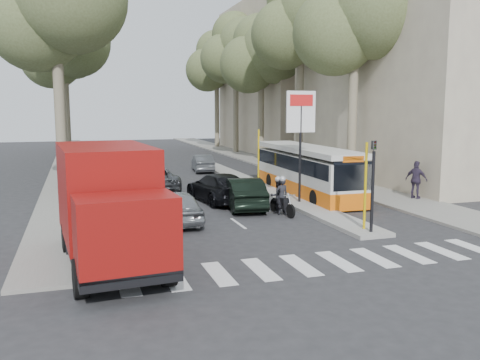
% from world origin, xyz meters
% --- Properties ---
extents(ground, '(120.00, 120.00, 0.00)m').
position_xyz_m(ground, '(0.00, 0.00, 0.00)').
color(ground, '#28282B').
rests_on(ground, ground).
extents(sidewalk_right, '(3.20, 70.00, 0.12)m').
position_xyz_m(sidewalk_right, '(8.60, 25.00, 0.06)').
color(sidewalk_right, gray).
rests_on(sidewalk_right, ground).
extents(median_left, '(2.40, 64.00, 0.12)m').
position_xyz_m(median_left, '(-8.00, 28.00, 0.06)').
color(median_left, gray).
rests_on(median_left, ground).
extents(traffic_island, '(1.50, 26.00, 0.16)m').
position_xyz_m(traffic_island, '(3.25, 11.00, 0.08)').
color(traffic_island, gray).
rests_on(traffic_island, ground).
extents(building_near, '(11.00, 18.00, 18.00)m').
position_xyz_m(building_near, '(15.50, 12.00, 9.00)').
color(building_near, beige).
rests_on(building_near, ground).
extents(building_far, '(11.00, 20.00, 16.00)m').
position_xyz_m(building_far, '(15.50, 34.00, 8.00)').
color(building_far, '#B7A88E').
rests_on(building_far, ground).
extents(billboard, '(1.50, 12.10, 5.60)m').
position_xyz_m(billboard, '(3.25, 5.00, 3.70)').
color(billboard, yellow).
rests_on(billboard, ground).
extents(traffic_light_island, '(0.16, 0.41, 3.60)m').
position_xyz_m(traffic_light_island, '(3.25, -1.50, 2.49)').
color(traffic_light_island, black).
rests_on(traffic_light_island, ground).
extents(traffic_light_left, '(0.16, 0.41, 3.60)m').
position_xyz_m(traffic_light_left, '(-7.60, -1.00, 2.49)').
color(traffic_light_left, black).
rests_on(traffic_light_left, ground).
extents(tree_l_a, '(7.40, 7.20, 14.10)m').
position_xyz_m(tree_l_a, '(-7.87, 12.11, 10.38)').
color(tree_l_a, '#6B604C').
rests_on(tree_l_a, ground).
extents(tree_l_b, '(7.40, 7.20, 14.88)m').
position_xyz_m(tree_l_b, '(-7.97, 20.11, 11.07)').
color(tree_l_b, '#6B604C').
rests_on(tree_l_b, ground).
extents(tree_l_c, '(7.40, 7.20, 13.71)m').
position_xyz_m(tree_l_c, '(-7.77, 28.11, 10.04)').
color(tree_l_c, '#6B604C').
rests_on(tree_l_c, ground).
extents(tree_l_d, '(7.40, 7.20, 15.66)m').
position_xyz_m(tree_l_d, '(-7.87, 36.11, 11.76)').
color(tree_l_d, '#6B604C').
rests_on(tree_l_d, ground).
extents(tree_l_e, '(7.40, 7.20, 14.49)m').
position_xyz_m(tree_l_e, '(-7.97, 44.11, 10.73)').
color(tree_l_e, '#6B604C').
rests_on(tree_l_e, ground).
extents(tree_r_a, '(7.40, 7.20, 14.10)m').
position_xyz_m(tree_r_a, '(9.13, 10.11, 10.38)').
color(tree_r_a, '#6B604C').
rests_on(tree_r_a, ground).
extents(tree_r_b, '(7.40, 7.20, 15.27)m').
position_xyz_m(tree_r_b, '(9.23, 18.11, 11.42)').
color(tree_r_b, '#6B604C').
rests_on(tree_r_b, ground).
extents(tree_r_c, '(7.40, 7.20, 13.32)m').
position_xyz_m(tree_r_c, '(9.03, 26.11, 9.69)').
color(tree_r_c, '#6B604C').
rests_on(tree_r_c, ground).
extents(tree_r_d, '(7.40, 7.20, 14.88)m').
position_xyz_m(tree_r_d, '(9.13, 34.11, 11.07)').
color(tree_r_d, '#6B604C').
rests_on(tree_r_d, ground).
extents(tree_r_e, '(7.40, 7.20, 14.10)m').
position_xyz_m(tree_r_e, '(9.23, 42.11, 10.38)').
color(tree_r_e, '#6B604C').
rests_on(tree_r_e, ground).
extents(silver_hatchback, '(1.75, 4.16, 1.41)m').
position_xyz_m(silver_hatchback, '(-3.33, 2.88, 0.70)').
color(silver_hatchback, '#999CA0').
rests_on(silver_hatchback, ground).
extents(dark_hatchback, '(2.18, 4.69, 1.49)m').
position_xyz_m(dark_hatchback, '(0.31, 5.00, 0.74)').
color(dark_hatchback, black).
rests_on(dark_hatchback, ground).
extents(queue_car_a, '(2.49, 5.02, 1.37)m').
position_xyz_m(queue_car_a, '(-2.94, 11.81, 0.68)').
color(queue_car_a, '#4A4D52').
rests_on(queue_car_a, ground).
extents(queue_car_b, '(2.68, 5.33, 1.49)m').
position_xyz_m(queue_car_b, '(-0.37, 7.00, 0.74)').
color(queue_car_b, black).
rests_on(queue_car_b, ground).
extents(queue_car_c, '(1.75, 4.04, 1.36)m').
position_xyz_m(queue_car_c, '(-3.50, 13.64, 0.68)').
color(queue_car_c, '#919498').
rests_on(queue_car_c, ground).
extents(queue_car_d, '(1.78, 4.02, 1.28)m').
position_xyz_m(queue_car_d, '(1.80, 19.37, 0.64)').
color(queue_car_d, '#53575B').
rests_on(queue_car_d, ground).
extents(queue_car_e, '(2.67, 5.22, 1.45)m').
position_xyz_m(queue_car_e, '(-4.41, 11.86, 0.72)').
color(queue_car_e, black).
rests_on(queue_car_e, ground).
extents(red_truck, '(3.11, 7.00, 3.63)m').
position_xyz_m(red_truck, '(-6.32, -2.16, 1.92)').
color(red_truck, black).
rests_on(red_truck, ground).
extents(city_bus, '(2.46, 10.30, 2.70)m').
position_xyz_m(city_bus, '(4.84, 7.56, 1.42)').
color(city_bus, orange).
rests_on(city_bus, ground).
extents(motorcycle, '(0.84, 2.08, 1.77)m').
position_xyz_m(motorcycle, '(1.47, 3.22, 0.81)').
color(motorcycle, black).
rests_on(motorcycle, ground).
extents(pedestrian_near, '(1.07, 1.28, 1.96)m').
position_xyz_m(pedestrian_near, '(9.45, 4.16, 1.10)').
color(pedestrian_near, '#382E45').
rests_on(pedestrian_near, sidewalk_right).
extents(pedestrian_far, '(1.26, 1.01, 1.79)m').
position_xyz_m(pedestrian_far, '(7.57, 10.55, 1.01)').
color(pedestrian_far, brown).
rests_on(pedestrian_far, sidewalk_right).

